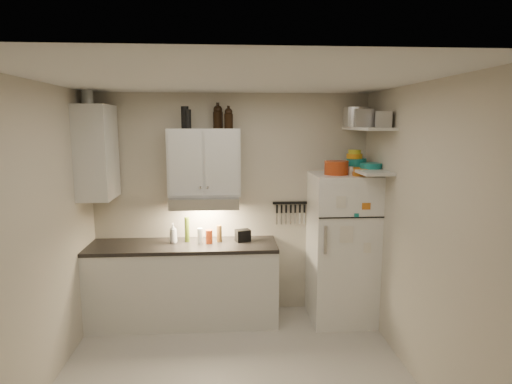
{
  "coord_description": "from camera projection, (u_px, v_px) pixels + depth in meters",
  "views": [
    {
      "loc": [
        -0.05,
        -3.48,
        2.25
      ],
      "look_at": [
        0.25,
        0.9,
        1.55
      ],
      "focal_mm": 30.0,
      "sensor_mm": 36.0,
      "label": 1
    }
  ],
  "objects": [
    {
      "name": "tin_a",
      "position": [
        364.0,
        118.0,
        4.53
      ],
      "size": [
        0.22,
        0.2,
        0.19
      ],
      "primitive_type": "cube",
      "rotation": [
        0.0,
        0.0,
        -0.16
      ],
      "color": "#AAAAAD",
      "rests_on": "shelf_hi"
    },
    {
      "name": "oil_bottle",
      "position": [
        187.0,
        229.0,
        4.86
      ],
      "size": [
        0.07,
        0.07,
        0.29
      ],
      "primitive_type": "cylinder",
      "rotation": [
        0.0,
        0.0,
        -0.43
      ],
      "color": "#445715",
      "rests_on": "countertop"
    },
    {
      "name": "thermos_b",
      "position": [
        185.0,
        117.0,
        4.66
      ],
      "size": [
        0.1,
        0.1,
        0.24
      ],
      "primitive_type": "cylinder",
      "rotation": [
        0.0,
        0.0,
        -0.18
      ],
      "color": "black",
      "rests_on": "upper_cabinet"
    },
    {
      "name": "thermos_a",
      "position": [
        188.0,
        119.0,
        4.64
      ],
      "size": [
        0.08,
        0.08,
        0.2
      ],
      "primitive_type": "cylinder",
      "rotation": [
        0.0,
        0.0,
        -0.12
      ],
      "color": "black",
      "rests_on": "upper_cabinet"
    },
    {
      "name": "ceiling",
      "position": [
        232.0,
        78.0,
        3.37
      ],
      "size": [
        3.2,
        3.0,
        0.02
      ],
      "primitive_type": "cube",
      "color": "silver",
      "rests_on": "ground"
    },
    {
      "name": "range_hood",
      "position": [
        205.0,
        201.0,
        4.8
      ],
      "size": [
        0.76,
        0.46,
        0.12
      ],
      "primitive_type": "cube",
      "color": "silver",
      "rests_on": "back_wall"
    },
    {
      "name": "growler_a",
      "position": [
        218.0,
        117.0,
        4.78
      ],
      "size": [
        0.12,
        0.12,
        0.26
      ],
      "primitive_type": null,
      "rotation": [
        0.0,
        0.0,
        0.08
      ],
      "color": "black",
      "rests_on": "upper_cabinet"
    },
    {
      "name": "base_cabinet",
      "position": [
        184.0,
        285.0,
        4.86
      ],
      "size": [
        2.1,
        0.6,
        0.88
      ],
      "primitive_type": "cube",
      "color": "silver",
      "rests_on": "floor"
    },
    {
      "name": "bowl_orange",
      "position": [
        354.0,
        156.0,
        4.82
      ],
      "size": [
        0.18,
        0.18,
        0.05
      ],
      "primitive_type": "cylinder",
      "color": "orange",
      "rests_on": "bowl_teal"
    },
    {
      "name": "left_wall",
      "position": [
        36.0,
        242.0,
        3.47
      ],
      "size": [
        0.02,
        3.0,
        2.6
      ],
      "primitive_type": "cube",
      "color": "#BCB4A1",
      "rests_on": "ground"
    },
    {
      "name": "plates",
      "position": [
        371.0,
        166.0,
        4.6
      ],
      "size": [
        0.26,
        0.26,
        0.06
      ],
      "primitive_type": "cylinder",
      "rotation": [
        0.0,
        0.0,
        0.13
      ],
      "color": "#167E7A",
      "rests_on": "shelf_lo"
    },
    {
      "name": "back_wall",
      "position": [
        231.0,
        205.0,
        5.07
      ],
      "size": [
        3.2,
        0.02,
        2.6
      ],
      "primitive_type": "cube",
      "color": "#BCB4A1",
      "rests_on": "ground"
    },
    {
      "name": "vinegar_bottle",
      "position": [
        187.0,
        231.0,
        4.88
      ],
      "size": [
        0.06,
        0.06,
        0.24
      ],
      "primitive_type": "cylinder",
      "rotation": [
        0.0,
        0.0,
        0.22
      ],
      "color": "black",
      "rests_on": "countertop"
    },
    {
      "name": "fridge",
      "position": [
        342.0,
        248.0,
        4.88
      ],
      "size": [
        0.7,
        0.68,
        1.7
      ],
      "primitive_type": "cube",
      "color": "white",
      "rests_on": "floor"
    },
    {
      "name": "red_jar",
      "position": [
        209.0,
        237.0,
        4.8
      ],
      "size": [
        0.08,
        0.08,
        0.16
      ],
      "primitive_type": "cylinder",
      "rotation": [
        0.0,
        0.0,
        -0.01
      ],
      "color": "#A43613",
      "rests_on": "countertop"
    },
    {
      "name": "knife_strip",
      "position": [
        290.0,
        203.0,
        5.09
      ],
      "size": [
        0.42,
        0.02,
        0.03
      ],
      "primitive_type": "cube",
      "color": "black",
      "rests_on": "back_wall"
    },
    {
      "name": "pepper_mill",
      "position": [
        219.0,
        234.0,
        4.87
      ],
      "size": [
        0.06,
        0.06,
        0.19
      ],
      "primitive_type": "cylinder",
      "rotation": [
        0.0,
        0.0,
        0.0
      ],
      "color": "brown",
      "rests_on": "countertop"
    },
    {
      "name": "floor",
      "position": [
        235.0,
        382.0,
        3.79
      ],
      "size": [
        3.2,
        3.0,
        0.02
      ],
      "primitive_type": "cube",
      "color": "#B4AFA6",
      "rests_on": "ground"
    },
    {
      "name": "caddy",
      "position": [
        243.0,
        235.0,
        4.89
      ],
      "size": [
        0.19,
        0.16,
        0.14
      ],
      "primitive_type": "cube",
      "rotation": [
        0.0,
        0.0,
        0.33
      ],
      "color": "black",
      "rests_on": "countertop"
    },
    {
      "name": "soap_bottle",
      "position": [
        173.0,
        232.0,
        4.8
      ],
      "size": [
        0.11,
        0.11,
        0.26
      ],
      "primitive_type": "imported",
      "rotation": [
        0.0,
        0.0,
        -0.08
      ],
      "color": "silver",
      "rests_on": "countertop"
    },
    {
      "name": "bowl_teal",
      "position": [
        356.0,
        162.0,
        4.85
      ],
      "size": [
        0.22,
        0.22,
        0.09
      ],
      "primitive_type": "cylinder",
      "color": "#167E7A",
      "rests_on": "shelf_lo"
    },
    {
      "name": "countertop",
      "position": [
        183.0,
        246.0,
        4.79
      ],
      "size": [
        2.1,
        0.62,
        0.04
      ],
      "primitive_type": "cube",
      "color": "black",
      "rests_on": "base_cabinet"
    },
    {
      "name": "shelf_lo",
      "position": [
        366.0,
        170.0,
        4.62
      ],
      "size": [
        0.3,
        0.95,
        0.03
      ],
      "primitive_type": "cube",
      "color": "silver",
      "rests_on": "right_wall"
    },
    {
      "name": "upper_cabinet",
      "position": [
        204.0,
        162.0,
        4.79
      ],
      "size": [
        0.8,
        0.33,
        0.75
      ],
      "primitive_type": "cube",
      "color": "silver",
      "rests_on": "back_wall"
    },
    {
      "name": "dutch_oven",
      "position": [
        336.0,
        168.0,
        4.68
      ],
      "size": [
        0.29,
        0.29,
        0.15
      ],
      "primitive_type": "cylinder",
      "rotation": [
        0.0,
        0.0,
        -0.11
      ],
      "color": "#A43613",
      "rests_on": "fridge"
    },
    {
      "name": "side_jar",
      "position": [
        87.0,
        97.0,
        4.47
      ],
      "size": [
        0.15,
        0.15,
        0.16
      ],
      "primitive_type": "cylinder",
      "rotation": [
        0.0,
        0.0,
        0.38
      ],
      "color": "silver",
      "rests_on": "side_cabinet"
    },
    {
      "name": "spice_jar",
      "position": [
        351.0,
        171.0,
        4.66
      ],
      "size": [
        0.06,
        0.06,
        0.09
      ],
      "primitive_type": "cylinder",
      "rotation": [
        0.0,
        0.0,
        0.21
      ],
      "color": "silver",
      "rests_on": "fridge"
    },
    {
      "name": "right_wall",
      "position": [
        420.0,
        235.0,
        3.69
      ],
      "size": [
        0.02,
        3.0,
        2.6
      ],
      "primitive_type": "cube",
      "color": "#BCB4A1",
      "rests_on": "ground"
    },
    {
      "name": "bowl_yellow",
      "position": [
        355.0,
        152.0,
        4.81
      ],
      "size": [
        0.14,
        0.14,
        0.04
      ],
      "primitive_type": "cylinder",
      "color": "gold",
      "rests_on": "bowl_orange"
    },
    {
      "name": "stock_pot",
      "position": [
        357.0,
        117.0,
        4.76
      ],
      "size": [
        0.35,
        0.35,
        0.22
      ],
      "primitive_type": "cylinder",
      "rotation": [
        0.0,
        0.0,
        -0.17
      ],
      "color": "silver",
      "rests_on": "shelf_hi"
    },
    {
      "name": "side_cabinet",
      "position": [
        97.0,
        152.0,
        4.56
      ],
      "size": [
        0.33,
        0.55,
        1.0
      ],
      "primitive_type": "cube",
      "color": "silver",
      "rests_on": "left_wall"
    },
    {
      "name": "clear_bottle",
      "position": [
        200.0,
        236.0,
        4.79
      ],
      "size": [
        0.08,
        0.08,
        0.18
      ],
      "primitive_type": "cylinder",
      "rotation": [
        0.0,
        0.0,
        0.35
      ],
      "color": "silver",
      "rests_on": "countertop"
    },
    {
      "name": "book_stack",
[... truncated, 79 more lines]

